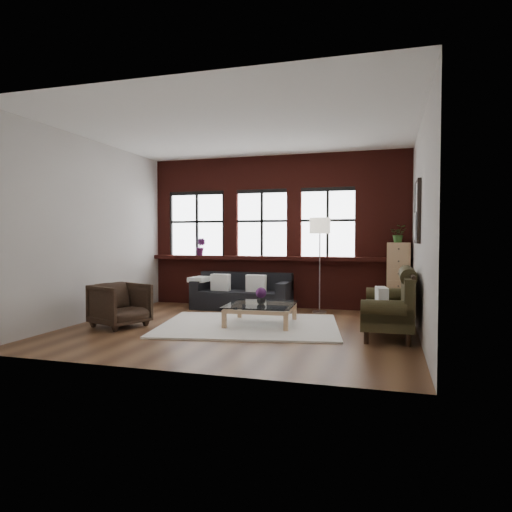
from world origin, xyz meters
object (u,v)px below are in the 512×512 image
(dark_sofa, at_px, (242,292))
(vase, at_px, (261,299))
(vintage_settee, at_px, (388,302))
(coffee_table, at_px, (261,315))
(floor_lamp, at_px, (320,262))
(armchair, at_px, (120,305))
(drawer_chest, at_px, (398,279))

(dark_sofa, height_order, vase, dark_sofa)
(vintage_settee, bearing_deg, vase, 177.13)
(coffee_table, bearing_deg, floor_lamp, 64.52)
(vintage_settee, height_order, armchair, vintage_settee)
(dark_sofa, relative_size, coffee_table, 1.80)
(drawer_chest, bearing_deg, floor_lamp, -173.07)
(vintage_settee, relative_size, drawer_chest, 1.33)
(dark_sofa, xyz_separation_m, floor_lamp, (1.60, -0.00, 0.64))
(vase, height_order, drawer_chest, drawer_chest)
(dark_sofa, bearing_deg, vase, -61.66)
(dark_sofa, distance_m, vase, 1.79)
(coffee_table, distance_m, floor_lamp, 1.93)
(dark_sofa, xyz_separation_m, vase, (0.85, -1.58, 0.07))
(armchair, bearing_deg, vintage_settee, -59.77)
(coffee_table, xyz_separation_m, floor_lamp, (0.75, 1.57, 0.82))
(vintage_settee, xyz_separation_m, floor_lamp, (-1.28, 1.67, 0.51))
(armchair, relative_size, vase, 5.26)
(coffee_table, xyz_separation_m, vase, (0.00, 0.00, 0.26))
(armchair, distance_m, drawer_chest, 5.09)
(vase, bearing_deg, armchair, -160.79)
(dark_sofa, distance_m, armchair, 2.70)
(vintage_settee, bearing_deg, dark_sofa, 149.77)
(drawer_chest, xyz_separation_m, floor_lamp, (-1.47, -0.18, 0.31))
(vintage_settee, bearing_deg, drawer_chest, 84.21)
(vase, bearing_deg, coffee_table, -135.00)
(dark_sofa, relative_size, armchair, 2.53)
(vintage_settee, xyz_separation_m, vase, (-2.03, 0.10, -0.05))
(vase, bearing_deg, drawer_chest, 38.29)
(dark_sofa, xyz_separation_m, armchair, (-1.34, -2.34, -0.00))
(vase, xyz_separation_m, drawer_chest, (2.22, 1.75, 0.25))
(dark_sofa, bearing_deg, vintage_settee, -30.23)
(dark_sofa, bearing_deg, armchair, -119.84)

